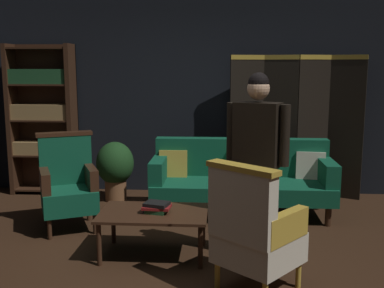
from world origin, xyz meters
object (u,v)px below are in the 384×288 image
standing_figure (257,149)px  coffee_table (154,217)px  bookshelf (43,116)px  armchair_gilt_accent (254,231)px  velvet_couch (241,176)px  potted_plant (115,167)px  folding_screen (296,125)px  book_green_cloth (157,210)px  armchair_wing_left (68,184)px  book_red_leather (157,207)px  book_black_cloth (157,204)px

standing_figure → coffee_table: bearing=-178.8°
bookshelf → armchair_gilt_accent: size_ratio=1.97×
velvet_couch → potted_plant: bearing=165.5°
folding_screen → book_green_cloth: folding_screen is taller
bookshelf → armchair_wing_left: (0.80, -1.39, -0.59)m
potted_plant → bookshelf: bearing=163.4°
folding_screen → book_red_leather: folding_screen is taller
coffee_table → book_black_cloth: book_black_cloth is taller
standing_figure → book_green_cloth: standing_figure is taller
armchair_gilt_accent → book_green_cloth: size_ratio=5.73×
standing_figure → book_black_cloth: bearing=-178.0°
folding_screen → velvet_couch: (-0.74, -0.75, -0.53)m
book_green_cloth → standing_figure: bearing=2.0°
velvet_couch → book_black_cloth: velvet_couch is taller
book_black_cloth → coffee_table: bearing=159.8°
armchair_wing_left → book_green_cloth: size_ratio=5.73×
coffee_table → book_black_cloth: size_ratio=4.69×
armchair_gilt_accent → book_red_leather: bearing=143.4°
velvet_couch → standing_figure: standing_figure is taller
bookshelf → standing_figure: 3.45m
velvet_couch → armchair_wing_left: armchair_wing_left is taller
potted_plant → book_red_leather: bearing=-65.4°
velvet_couch → book_green_cloth: 1.57m
armchair_wing_left → folding_screen: bearing=27.8°
coffee_table → armchair_wing_left: armchair_wing_left is taller
velvet_couch → book_black_cloth: 1.57m
folding_screen → book_black_cloth: 2.65m
bookshelf → armchair_gilt_accent: 3.88m
folding_screen → velvet_couch: folding_screen is taller
armchair_gilt_accent → book_black_cloth: 1.06m
velvet_couch → standing_figure: (0.08, -1.30, 0.57)m
folding_screen → potted_plant: 2.46m
folding_screen → potted_plant: size_ratio=2.43×
bookshelf → book_black_cloth: (1.87, -2.07, -0.58)m
armchair_wing_left → book_black_cloth: size_ratio=4.87×
book_red_leather → coffee_table: bearing=159.8°
standing_figure → book_green_cloth: (-0.91, -0.03, -0.59)m
folding_screen → bookshelf: (-3.44, -0.01, 0.09)m
coffee_table → book_black_cloth: bearing=-20.2°
bookshelf → velvet_couch: bookshelf is taller
standing_figure → book_green_cloth: size_ratio=9.37×
armchair_wing_left → potted_plant: armchair_wing_left is taller
coffee_table → book_black_cloth: 0.13m
velvet_couch → coffee_table: bearing=-123.2°
potted_plant → book_red_leather: size_ratio=3.09×
bookshelf → coffee_table: bearing=-48.3°
armchair_gilt_accent → book_red_leather: size_ratio=4.11×
book_red_leather → book_green_cloth: bearing=90.0°
armchair_wing_left → armchair_gilt_accent: bearing=-34.4°
book_black_cloth → folding_screen: bearing=52.9°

